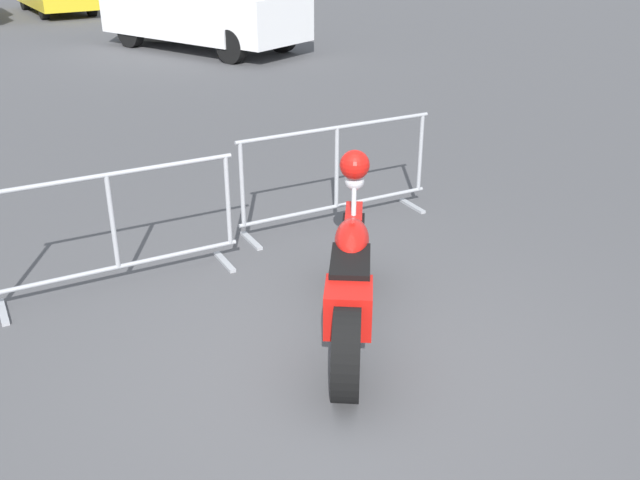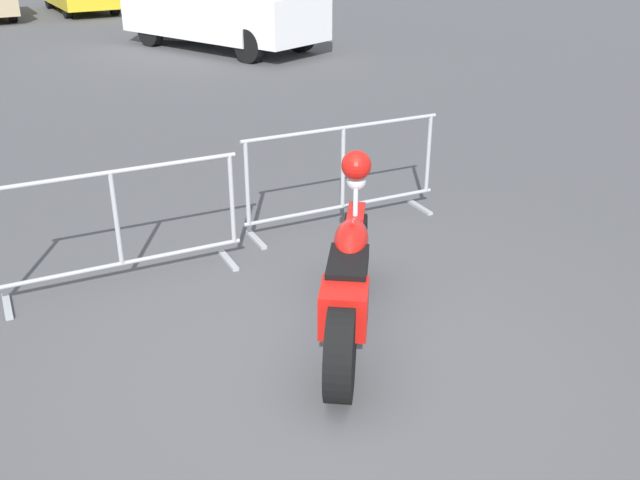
% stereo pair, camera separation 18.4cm
% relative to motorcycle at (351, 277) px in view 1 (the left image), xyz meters
% --- Properties ---
extents(ground_plane, '(120.00, 120.00, 0.00)m').
position_rel_motorcycle_xyz_m(ground_plane, '(-0.43, -0.30, -0.49)').
color(ground_plane, '#4C4C4F').
extents(motorcycle, '(1.58, 1.85, 1.28)m').
position_rel_motorcycle_xyz_m(motorcycle, '(0.00, 0.00, 0.00)').
color(motorcycle, black).
rests_on(motorcycle, ground).
extents(crowd_barrier_near, '(2.18, 0.70, 1.07)m').
position_rel_motorcycle_xyz_m(crowd_barrier_near, '(-1.19, 1.76, 0.07)').
color(crowd_barrier_near, '#9EA0A5').
rests_on(crowd_barrier_near, ground).
extents(crowd_barrier_far, '(2.18, 0.70, 1.07)m').
position_rel_motorcycle_xyz_m(crowd_barrier_far, '(1.19, 1.76, 0.07)').
color(crowd_barrier_far, '#9EA0A5').
rests_on(crowd_barrier_far, ground).
extents(planter_island, '(3.24, 3.24, 1.10)m').
position_rel_motorcycle_xyz_m(planter_island, '(5.63, 14.26, -0.14)').
color(planter_island, '#ADA89E').
rests_on(planter_island, ground).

